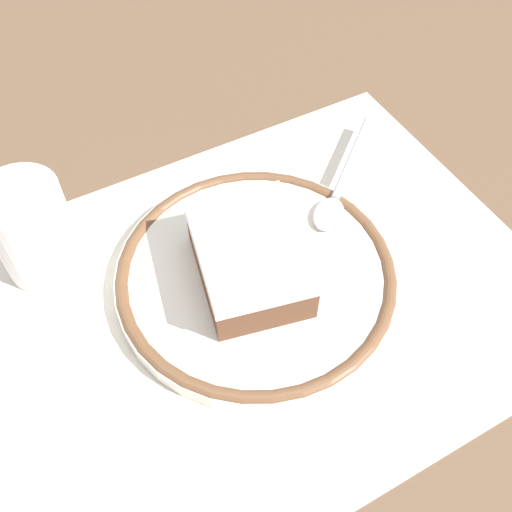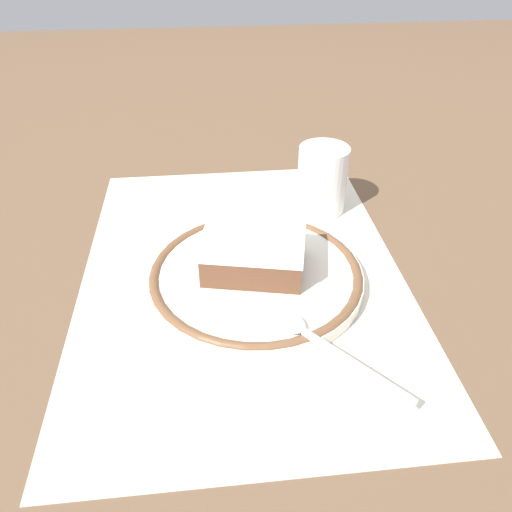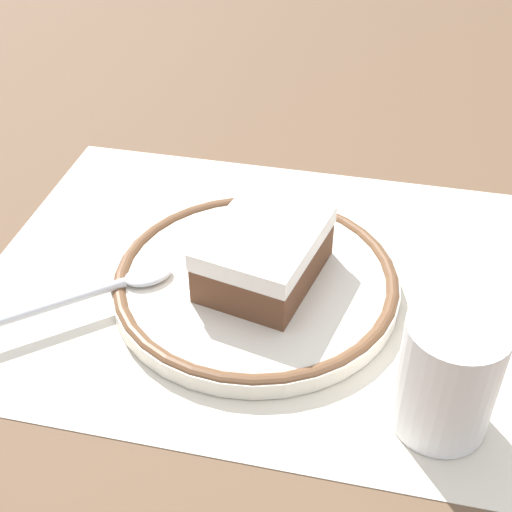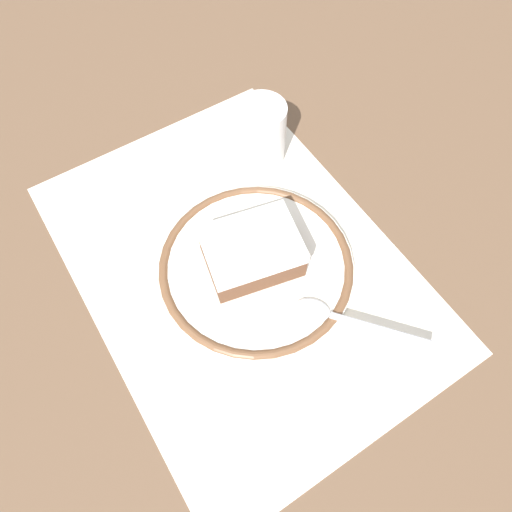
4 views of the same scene
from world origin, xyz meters
name	(u,v)px [view 2 (image 2 of 4)]	position (x,y,z in m)	size (l,w,h in m)	color
ground_plane	(242,273)	(0.00, 0.00, 0.00)	(2.40, 2.40, 0.00)	brown
placemat	(242,272)	(0.00, 0.00, 0.00)	(0.47, 0.33, 0.00)	beige
plate	(256,276)	(0.02, 0.01, 0.01)	(0.22, 0.22, 0.02)	silver
cake_slice	(254,251)	(0.01, 0.01, 0.04)	(0.10, 0.11, 0.04)	brown
spoon	(317,340)	(0.12, 0.05, 0.02)	(0.12, 0.11, 0.01)	silver
cup	(322,183)	(-0.12, 0.11, 0.04)	(0.06, 0.06, 0.08)	white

